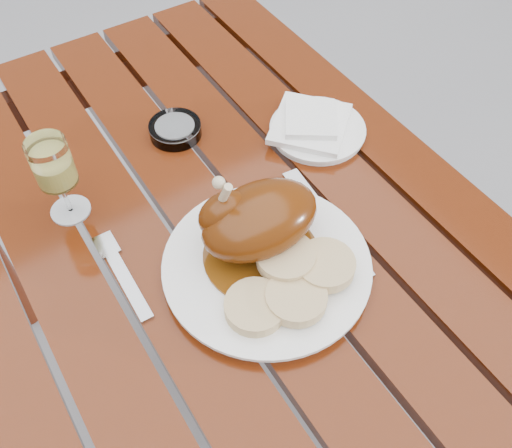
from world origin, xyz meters
The scene contains 11 objects.
ground centered at (0.00, 0.00, 0.00)m, with size 60.00×60.00×0.00m, color slate.
table centered at (0.00, 0.00, 0.38)m, with size 0.80×1.20×0.75m, color #5F220B.
dinner_plate centered at (0.02, -0.09, 0.76)m, with size 0.30×0.30×0.02m, color white.
roast_duck centered at (0.03, -0.05, 0.82)m, with size 0.19×0.17×0.13m.
bread_dumplings centered at (0.03, -0.15, 0.78)m, with size 0.20×0.14×0.03m.
wine_glass centered at (-0.17, 0.16, 0.82)m, with size 0.06×0.06×0.15m, color #DED665.
side_plate centered at (0.26, 0.10, 0.76)m, with size 0.17×0.17×0.01m, color white.
napkin centered at (0.25, 0.11, 0.77)m, with size 0.13×0.12×0.01m, color white.
ashtray centered at (0.05, 0.23, 0.76)m, with size 0.09×0.09×0.02m, color #B2B7BC.
fork centered at (-0.16, 0.00, 0.75)m, with size 0.02×0.15×0.01m, color gray.
knife centered at (0.15, -0.09, 0.75)m, with size 0.02×0.20×0.01m, color gray.
Camera 1 is at (-0.24, -0.47, 1.44)m, focal length 40.00 mm.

